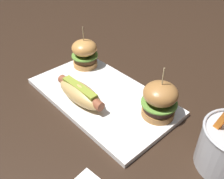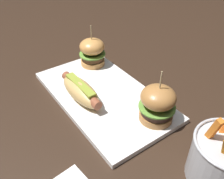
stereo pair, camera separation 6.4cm
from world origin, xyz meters
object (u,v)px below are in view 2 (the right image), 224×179
(hot_dog, at_px, (81,90))
(slider_right, at_px, (157,104))
(platter_main, at_px, (103,95))
(fries_bucket, at_px, (224,159))
(slider_left, at_px, (92,52))

(hot_dog, bearing_deg, slider_right, 31.90)
(platter_main, height_order, fries_bucket, fries_bucket)
(hot_dog, relative_size, slider_right, 1.24)
(hot_dog, bearing_deg, fries_bucket, 16.35)
(platter_main, distance_m, fries_bucket, 0.35)
(hot_dog, xyz_separation_m, fries_bucket, (0.36, 0.11, 0.01))
(hot_dog, height_order, slider_left, slider_left)
(fries_bucket, bearing_deg, hot_dog, -163.65)
(fries_bucket, bearing_deg, slider_left, 178.29)
(slider_right, height_order, fries_bucket, slider_right)
(slider_left, distance_m, fries_bucket, 0.50)
(platter_main, height_order, slider_right, slider_right)
(platter_main, height_order, slider_left, slider_left)
(platter_main, bearing_deg, slider_left, 158.45)
(slider_left, bearing_deg, platter_main, -21.55)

